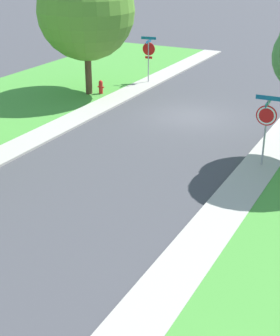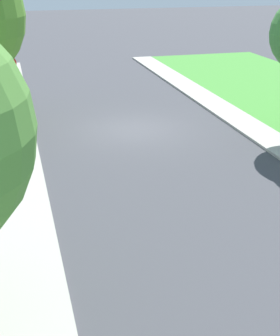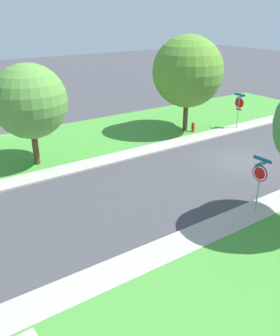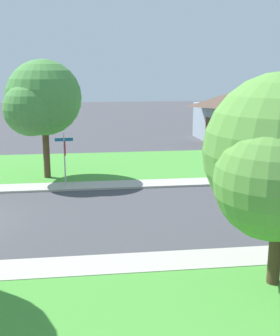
# 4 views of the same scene
# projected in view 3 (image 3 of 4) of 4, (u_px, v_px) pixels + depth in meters

# --- Properties ---
(ground_plane) EXTENTS (120.00, 120.00, 0.00)m
(ground_plane) POSITION_uv_depth(u_px,v_px,m) (241.00, 160.00, 22.57)
(ground_plane) COLOR #424247
(sidewalk_east) EXTENTS (1.40, 56.00, 0.10)m
(sidewalk_east) POSITION_uv_depth(u_px,v_px,m) (26.00, 179.00, 19.92)
(sidewalk_east) COLOR #ADA89E
(sidewalk_east) RESTS_ON ground
(lawn_east) EXTENTS (8.00, 56.00, 0.08)m
(lawn_east) POSITION_uv_depth(u_px,v_px,m) (3.00, 154.00, 23.48)
(lawn_east) COLOR #479338
(lawn_east) RESTS_ON ground
(sidewalk_west) EXTENTS (1.40, 56.00, 0.10)m
(sidewalk_west) POSITION_uv_depth(u_px,v_px,m) (113.00, 273.00, 12.80)
(sidewalk_west) COLOR #ADA89E
(sidewalk_west) RESTS_ON ground
(stop_sign_near_corner) EXTENTS (0.91, 0.91, 2.77)m
(stop_sign_near_corner) POSITION_uv_depth(u_px,v_px,m) (239.00, 105.00, 27.95)
(stop_sign_near_corner) COLOR #9E9EA3
(stop_sign_near_corner) RESTS_ON ground
(stop_sign_far_corner) EXTENTS (0.92, 0.92, 2.77)m
(stop_sign_far_corner) POSITION_uv_depth(u_px,v_px,m) (260.00, 177.00, 15.91)
(stop_sign_far_corner) COLOR #9E9EA3
(stop_sign_far_corner) RESTS_ON ground
(tree_across_left) EXTENTS (5.56, 5.17, 7.12)m
(tree_across_left) POSITION_uv_depth(u_px,v_px,m) (187.00, 73.00, 26.59)
(tree_across_left) COLOR #4C3823
(tree_across_left) RESTS_ON ground
(tree_across_right) EXTENTS (4.57, 4.25, 6.01)m
(tree_across_right) POSITION_uv_depth(u_px,v_px,m) (32.00, 103.00, 20.71)
(tree_across_right) COLOR #4C3823
(tree_across_right) RESTS_ON ground
(fire_hydrant) EXTENTS (0.38, 0.22, 0.83)m
(fire_hydrant) POSITION_uv_depth(u_px,v_px,m) (193.00, 127.00, 27.56)
(fire_hydrant) COLOR red
(fire_hydrant) RESTS_ON ground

